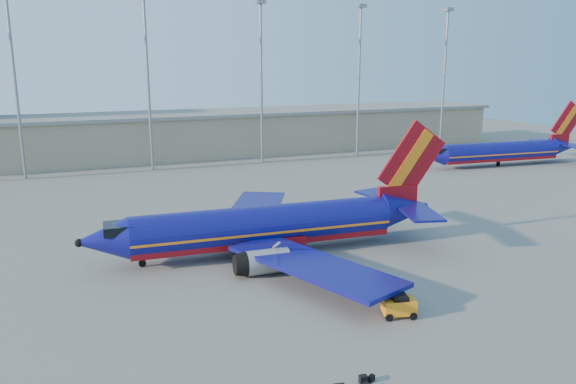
% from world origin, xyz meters
% --- Properties ---
extents(ground, '(220.00, 220.00, 0.00)m').
position_xyz_m(ground, '(0.00, 0.00, 0.00)').
color(ground, slate).
rests_on(ground, ground).
extents(terminal_building, '(122.00, 16.00, 8.50)m').
position_xyz_m(terminal_building, '(10.00, 58.00, 4.32)').
color(terminal_building, gray).
rests_on(terminal_building, ground).
extents(light_mast_row, '(101.60, 1.60, 28.65)m').
position_xyz_m(light_mast_row, '(5.00, 46.00, 17.55)').
color(light_mast_row, gray).
rests_on(light_mast_row, ground).
extents(aircraft_main, '(36.88, 35.41, 12.48)m').
position_xyz_m(aircraft_main, '(-1.14, -1.74, 2.67)').
color(aircraft_main, navy).
rests_on(aircraft_main, ground).
extents(aircraft_second, '(33.22, 12.90, 11.25)m').
position_xyz_m(aircraft_second, '(53.49, 26.09, 2.58)').
color(aircraft_second, navy).
rests_on(aircraft_second, ground).
extents(baggage_tug, '(2.68, 2.02, 1.72)m').
position_xyz_m(baggage_tug, '(2.37, -18.58, 0.89)').
color(baggage_tug, orange).
rests_on(baggage_tug, ground).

